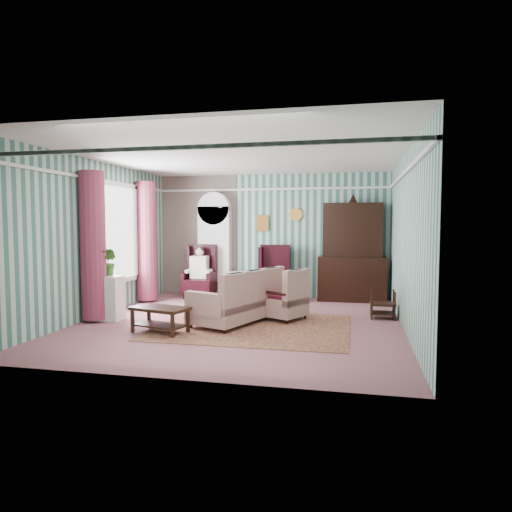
% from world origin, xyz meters
% --- Properties ---
extents(floor, '(6.00, 6.00, 0.00)m').
position_xyz_m(floor, '(0.00, 0.00, 0.00)').
color(floor, '#884F54').
rests_on(floor, ground).
extents(room_shell, '(5.53, 6.02, 2.91)m').
position_xyz_m(room_shell, '(-0.62, 0.18, 2.01)').
color(room_shell, '#36625A').
rests_on(room_shell, ground).
extents(bookcase, '(0.80, 0.28, 2.24)m').
position_xyz_m(bookcase, '(-1.35, 2.84, 1.12)').
color(bookcase, white).
rests_on(bookcase, floor).
extents(dresser_hutch, '(1.50, 0.56, 2.36)m').
position_xyz_m(dresser_hutch, '(1.90, 2.72, 1.18)').
color(dresser_hutch, black).
rests_on(dresser_hutch, floor).
extents(wingback_left, '(0.76, 0.80, 1.25)m').
position_xyz_m(wingback_left, '(-1.60, 2.45, 0.62)').
color(wingback_left, black).
rests_on(wingback_left, floor).
extents(wingback_right, '(0.76, 0.80, 1.25)m').
position_xyz_m(wingback_right, '(0.15, 2.45, 0.62)').
color(wingback_right, black).
rests_on(wingback_right, floor).
extents(seated_woman, '(0.44, 0.40, 1.18)m').
position_xyz_m(seated_woman, '(-1.60, 2.45, 0.59)').
color(seated_woman, silver).
rests_on(seated_woman, floor).
extents(round_side_table, '(0.50, 0.50, 0.60)m').
position_xyz_m(round_side_table, '(-0.70, 2.60, 0.30)').
color(round_side_table, black).
rests_on(round_side_table, floor).
extents(nest_table, '(0.45, 0.38, 0.54)m').
position_xyz_m(nest_table, '(2.47, 0.90, 0.27)').
color(nest_table, black).
rests_on(nest_table, floor).
extents(plant_stand, '(0.55, 0.35, 0.80)m').
position_xyz_m(plant_stand, '(-2.40, -0.30, 0.40)').
color(plant_stand, silver).
rests_on(plant_stand, floor).
extents(rug, '(3.20, 2.60, 0.01)m').
position_xyz_m(rug, '(0.30, -0.30, 0.01)').
color(rug, '#541C1F').
rests_on(rug, floor).
extents(sofa, '(1.64, 2.14, 0.98)m').
position_xyz_m(sofa, '(-0.05, 0.05, 0.49)').
color(sofa, '#B7A68E').
rests_on(sofa, floor).
extents(floral_armchair, '(1.11, 1.08, 0.92)m').
position_xyz_m(floral_armchair, '(0.70, 0.40, 0.46)').
color(floral_armchair, beige).
rests_on(floral_armchair, floor).
extents(coffee_table, '(1.01, 0.71, 0.41)m').
position_xyz_m(coffee_table, '(-1.06, -0.99, 0.21)').
color(coffee_table, black).
rests_on(coffee_table, floor).
extents(potted_plant_a, '(0.44, 0.38, 0.47)m').
position_xyz_m(potted_plant_a, '(-2.47, -0.35, 1.03)').
color(potted_plant_a, '#1A551E').
rests_on(potted_plant_a, plant_stand).
extents(potted_plant_b, '(0.33, 0.30, 0.49)m').
position_xyz_m(potted_plant_b, '(-2.36, -0.23, 1.05)').
color(potted_plant_b, '#22541A').
rests_on(potted_plant_b, plant_stand).
extents(potted_plant_c, '(0.30, 0.30, 0.42)m').
position_xyz_m(potted_plant_c, '(-2.52, -0.20, 1.01)').
color(potted_plant_c, '#2A5B1C').
rests_on(potted_plant_c, plant_stand).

